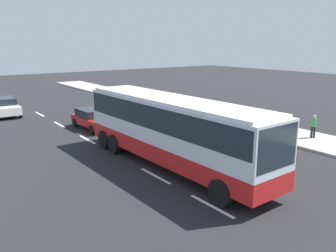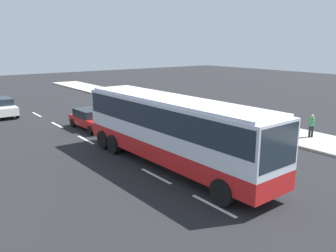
% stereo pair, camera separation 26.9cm
% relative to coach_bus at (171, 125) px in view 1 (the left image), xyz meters
% --- Properties ---
extents(ground_plane, '(120.00, 120.00, 0.00)m').
position_rel_coach_bus_xyz_m(ground_plane, '(-1.40, 0.64, -2.21)').
color(ground_plane, black).
extents(sidewalk_curb, '(80.00, 4.00, 0.15)m').
position_rel_coach_bus_xyz_m(sidewalk_curb, '(-1.40, 10.13, -2.13)').
color(sidewalk_curb, '#A8A399').
rests_on(sidewalk_curb, ground_plane).
extents(lane_centreline, '(31.08, 0.16, 0.01)m').
position_rel_coach_bus_xyz_m(lane_centreline, '(-3.69, -1.35, -2.20)').
color(lane_centreline, white).
rests_on(lane_centreline, ground_plane).
extents(coach_bus, '(12.44, 2.87, 3.56)m').
position_rel_coach_bus_xyz_m(coach_bus, '(0.00, 0.00, 0.00)').
color(coach_bus, red).
rests_on(coach_bus, ground_plane).
extents(car_red_compact, '(4.26, 1.91, 1.44)m').
position_rel_coach_bus_xyz_m(car_red_compact, '(-10.02, 0.23, -1.44)').
color(car_red_compact, '#B21919').
rests_on(car_red_compact, ground_plane).
extents(car_white_minivan, '(4.50, 1.95, 1.55)m').
position_rel_coach_bus_xyz_m(car_white_minivan, '(-18.95, -3.91, -1.39)').
color(car_white_minivan, white).
rests_on(car_white_minivan, ground_plane).
extents(pedestrian_at_crossing, '(0.32, 0.32, 1.51)m').
position_rel_coach_bus_xyz_m(pedestrian_at_crossing, '(1.39, 10.53, -1.19)').
color(pedestrian_at_crossing, black).
rests_on(pedestrian_at_crossing, sidewalk_curb).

